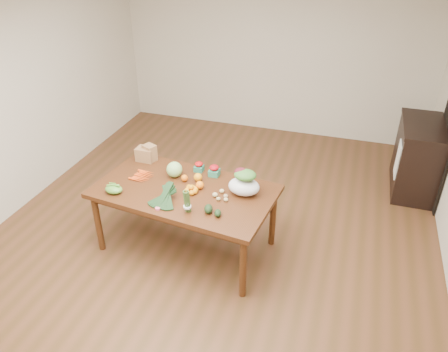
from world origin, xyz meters
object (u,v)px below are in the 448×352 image
(mandarin_cluster, at_px, (191,188))
(paper_bag, at_px, (145,153))
(cabinet, at_px, (417,157))
(salad_bag, at_px, (244,184))
(cabbage, at_px, (174,170))
(kale_bunch, at_px, (163,197))
(asparagus_bundle, at_px, (187,201))
(dining_table, at_px, (186,219))

(mandarin_cluster, bearing_deg, paper_bag, 147.68)
(cabinet, relative_size, salad_bag, 3.18)
(paper_bag, height_order, salad_bag, salad_bag)
(cabbage, height_order, mandarin_cluster, cabbage)
(cabinet, bearing_deg, kale_bunch, -136.96)
(paper_bag, bearing_deg, asparagus_bundle, -44.02)
(cabbage, bearing_deg, cabinet, 34.91)
(dining_table, bearing_deg, kale_bunch, -100.78)
(paper_bag, height_order, mandarin_cluster, paper_bag)
(dining_table, xyz_separation_m, cabbage, (-0.20, 0.21, 0.46))
(mandarin_cluster, distance_m, asparagus_bundle, 0.36)
(paper_bag, bearing_deg, mandarin_cluster, -32.32)
(paper_bag, distance_m, kale_bunch, 0.94)
(cabbage, distance_m, asparagus_bundle, 0.69)
(dining_table, distance_m, mandarin_cluster, 0.43)
(dining_table, height_order, kale_bunch, kale_bunch)
(dining_table, height_order, cabinet, cabinet)
(dining_table, xyz_separation_m, paper_bag, (-0.66, 0.45, 0.47))
(mandarin_cluster, height_order, kale_bunch, kale_bunch)
(cabbage, bearing_deg, paper_bag, 153.05)
(cabinet, height_order, cabbage, cabinet)
(cabinet, height_order, paper_bag, paper_bag)
(kale_bunch, xyz_separation_m, asparagus_bundle, (0.28, -0.05, 0.05))
(asparagus_bundle, bearing_deg, cabinet, 53.70)
(cabbage, bearing_deg, asparagus_bundle, -56.66)
(paper_bag, bearing_deg, cabbage, -26.95)
(dining_table, bearing_deg, cabbage, 139.84)
(cabbage, distance_m, kale_bunch, 0.54)
(mandarin_cluster, height_order, salad_bag, salad_bag)
(cabbage, relative_size, kale_bunch, 0.43)
(paper_bag, relative_size, mandarin_cluster, 1.51)
(paper_bag, relative_size, kale_bunch, 0.68)
(mandarin_cluster, xyz_separation_m, kale_bunch, (-0.19, -0.29, 0.04))
(mandarin_cluster, distance_m, kale_bunch, 0.34)
(asparagus_bundle, bearing_deg, mandarin_cluster, 112.14)
(dining_table, height_order, salad_bag, salad_bag)
(asparagus_bundle, bearing_deg, salad_bag, 54.39)
(kale_bunch, bearing_deg, cabinet, 49.71)
(cabinet, bearing_deg, mandarin_cluster, -138.49)
(mandarin_cluster, xyz_separation_m, salad_bag, (0.52, 0.13, 0.08))
(kale_bunch, distance_m, salad_bag, 0.82)
(dining_table, distance_m, cabbage, 0.55)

